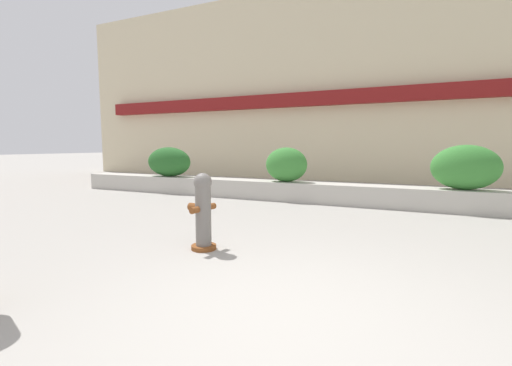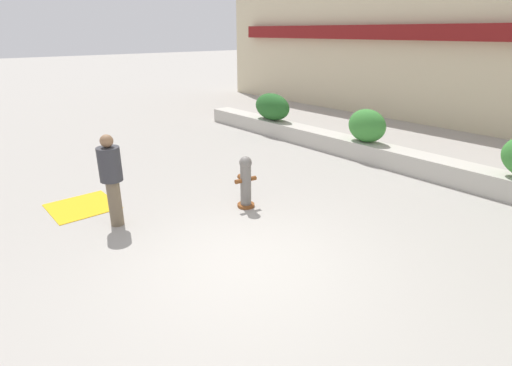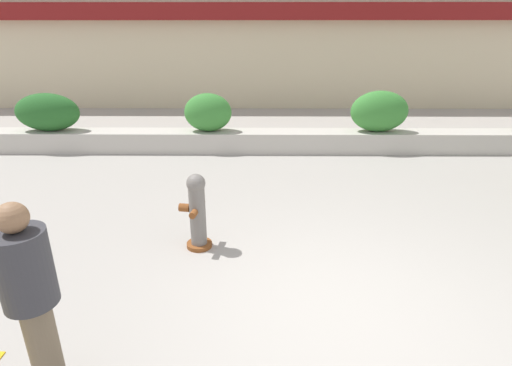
{
  "view_description": "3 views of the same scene",
  "coord_description": "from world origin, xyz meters",
  "px_view_note": "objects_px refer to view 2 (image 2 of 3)",
  "views": [
    {
      "loc": [
        0.93,
        -2.62,
        1.45
      ],
      "look_at": [
        -1.47,
        2.69,
        0.82
      ],
      "focal_mm": 24.0,
      "sensor_mm": 36.0,
      "label": 1
    },
    {
      "loc": [
        4.2,
        -3.36,
        3.4
      ],
      "look_at": [
        -1.76,
        1.7,
        0.42
      ],
      "focal_mm": 28.0,
      "sensor_mm": 36.0,
      "label": 2
    },
    {
      "loc": [
        -0.85,
        -3.51,
        2.88
      ],
      "look_at": [
        -0.89,
        1.91,
        0.75
      ],
      "focal_mm": 28.0,
      "sensor_mm": 36.0,
      "label": 3
    }
  ],
  "objects_px": {
    "hedge_bush_0": "(272,107)",
    "pedestrian": "(111,175)",
    "hedge_bush_1": "(367,126)",
    "fire_hydrant": "(246,181)"
  },
  "relations": [
    {
      "from": "hedge_bush_1",
      "to": "fire_hydrant",
      "type": "relative_size",
      "value": 1.05
    },
    {
      "from": "hedge_bush_1",
      "to": "pedestrian",
      "type": "relative_size",
      "value": 0.66
    },
    {
      "from": "fire_hydrant",
      "to": "pedestrian",
      "type": "xyz_separation_m",
      "value": [
        -0.92,
        -2.35,
        0.44
      ]
    },
    {
      "from": "hedge_bush_0",
      "to": "fire_hydrant",
      "type": "xyz_separation_m",
      "value": [
        4.27,
        -4.63,
        -0.4
      ]
    },
    {
      "from": "hedge_bush_1",
      "to": "fire_hydrant",
      "type": "bearing_deg",
      "value": -85.14
    },
    {
      "from": "hedge_bush_0",
      "to": "pedestrian",
      "type": "xyz_separation_m",
      "value": [
        3.35,
        -6.99,
        0.03
      ]
    },
    {
      "from": "fire_hydrant",
      "to": "hedge_bush_1",
      "type": "bearing_deg",
      "value": 94.86
    },
    {
      "from": "hedge_bush_0",
      "to": "hedge_bush_1",
      "type": "height_order",
      "value": "hedge_bush_1"
    },
    {
      "from": "hedge_bush_1",
      "to": "fire_hydrant",
      "type": "distance_m",
      "value": 4.67
    },
    {
      "from": "hedge_bush_1",
      "to": "pedestrian",
      "type": "xyz_separation_m",
      "value": [
        -0.52,
        -6.99,
        0.03
      ]
    }
  ]
}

